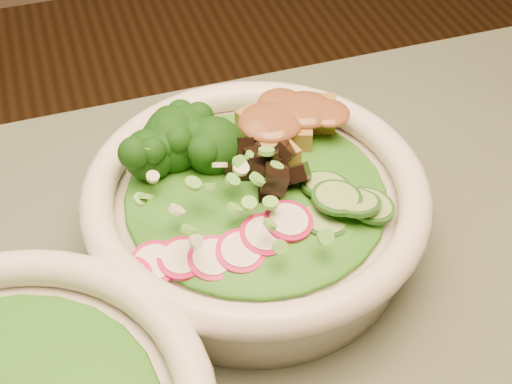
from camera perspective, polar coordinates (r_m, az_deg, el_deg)
name	(u,v)px	position (r m, az deg, el deg)	size (l,w,h in m)	color
salad_bowl	(256,210)	(0.54, 0.00, -1.45)	(0.26, 0.26, 0.07)	silver
lettuce_bed	(256,191)	(0.53, 0.00, 0.08)	(0.20, 0.20, 0.02)	#1F6415
broccoli_florets	(180,158)	(0.53, -6.08, 2.76)	(0.08, 0.07, 0.04)	black
radish_slices	(225,250)	(0.48, -2.50, -4.65)	(0.11, 0.04, 0.02)	#AF0D45
cucumber_slices	(338,204)	(0.51, 6.55, -0.96)	(0.07, 0.07, 0.03)	#8EC06B
mushroom_heap	(262,168)	(0.53, 0.47, 1.93)	(0.07, 0.07, 0.04)	black
tofu_cubes	(287,131)	(0.56, 2.46, 4.90)	(0.09, 0.06, 0.03)	olive
peanut_sauce	(287,118)	(0.55, 2.50, 5.90)	(0.07, 0.05, 0.02)	brown
scallion_garnish	(256,168)	(0.51, 0.00, 1.90)	(0.18, 0.18, 0.02)	#61BF43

